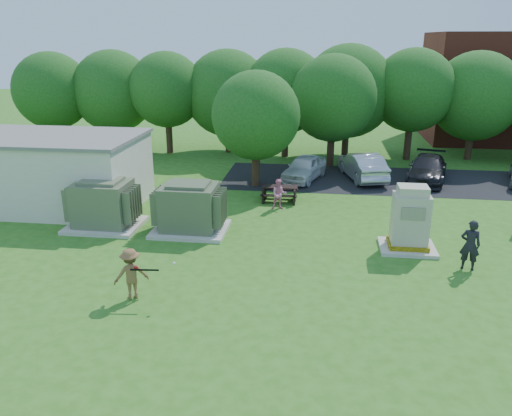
# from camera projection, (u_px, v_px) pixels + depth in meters

# --- Properties ---
(ground) EXTENTS (120.00, 120.00, 0.00)m
(ground) POSITION_uv_depth(u_px,v_px,m) (240.00, 286.00, 16.08)
(ground) COLOR #2D6619
(ground) RESTS_ON ground
(service_building) EXTENTS (10.00, 5.00, 3.20)m
(service_building) POSITION_uv_depth(u_px,v_px,m) (33.00, 172.00, 23.50)
(service_building) COLOR beige
(service_building) RESTS_ON ground
(service_building_roof) EXTENTS (10.20, 5.20, 0.15)m
(service_building_roof) POSITION_uv_depth(u_px,v_px,m) (28.00, 136.00, 22.96)
(service_building_roof) COLOR slate
(service_building_roof) RESTS_ON service_building
(parking_strip) EXTENTS (20.00, 6.00, 0.01)m
(parking_strip) POSITION_uv_depth(u_px,v_px,m) (402.00, 181.00, 27.87)
(parking_strip) COLOR #232326
(parking_strip) RESTS_ON ground
(transformer_left) EXTENTS (3.00, 2.40, 2.07)m
(transformer_left) POSITION_uv_depth(u_px,v_px,m) (103.00, 205.00, 20.80)
(transformer_left) COLOR beige
(transformer_left) RESTS_ON ground
(transformer_right) EXTENTS (3.00, 2.40, 2.07)m
(transformer_right) POSITION_uv_depth(u_px,v_px,m) (190.00, 209.00, 20.34)
(transformer_right) COLOR beige
(transformer_right) RESTS_ON ground
(generator_cabinet) EXTENTS (2.05, 1.67, 2.49)m
(generator_cabinet) POSITION_uv_depth(u_px,v_px,m) (410.00, 222.00, 18.51)
(generator_cabinet) COLOR beige
(generator_cabinet) RESTS_ON ground
(picnic_table) EXTENTS (1.75, 1.31, 0.75)m
(picnic_table) POSITION_uv_depth(u_px,v_px,m) (280.00, 192.00, 24.32)
(picnic_table) COLOR black
(picnic_table) RESTS_ON ground
(batter) EXTENTS (1.21, 1.02, 1.62)m
(batter) POSITION_uv_depth(u_px,v_px,m) (131.00, 274.00, 15.10)
(batter) COLOR brown
(batter) RESTS_ON ground
(person_by_generator) EXTENTS (0.73, 0.55, 1.80)m
(person_by_generator) POSITION_uv_depth(u_px,v_px,m) (470.00, 245.00, 16.97)
(person_by_generator) COLOR black
(person_by_generator) RESTS_ON ground
(person_at_picnic) EXTENTS (0.78, 0.65, 1.43)m
(person_at_picnic) POSITION_uv_depth(u_px,v_px,m) (279.00, 194.00, 23.08)
(person_at_picnic) COLOR pink
(person_at_picnic) RESTS_ON ground
(car_white) EXTENTS (2.78, 4.30, 1.36)m
(car_white) POSITION_uv_depth(u_px,v_px,m) (304.00, 168.00, 27.94)
(car_white) COLOR silver
(car_white) RESTS_ON ground
(car_silver_a) EXTENTS (2.73, 4.84, 1.51)m
(car_silver_a) POSITION_uv_depth(u_px,v_px,m) (362.00, 166.00, 28.08)
(car_silver_a) COLOR #B5B5BA
(car_silver_a) RESTS_ON ground
(car_dark) EXTENTS (3.08, 5.09, 1.38)m
(car_dark) POSITION_uv_depth(u_px,v_px,m) (427.00, 169.00, 27.69)
(car_dark) COLOR black
(car_dark) RESTS_ON ground
(batting_equipment) EXTENTS (1.40, 0.24, 0.29)m
(batting_equipment) POSITION_uv_depth(u_px,v_px,m) (147.00, 268.00, 14.79)
(batting_equipment) COLOR black
(batting_equipment) RESTS_ON ground
(tree_row) EXTENTS (41.30, 13.30, 7.30)m
(tree_row) POSITION_uv_depth(u_px,v_px,m) (313.00, 94.00, 31.88)
(tree_row) COLOR #47301E
(tree_row) RESTS_ON ground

